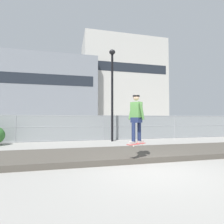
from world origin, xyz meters
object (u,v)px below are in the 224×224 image
Objects in this scene: parked_car_near at (53,127)px; skateboard at (136,144)px; street_lamp at (112,84)px; skater at (136,116)px.

skateboard is at bearing -71.24° from parked_car_near.
parked_car_near is at bearing 135.17° from street_lamp.
skateboard is 0.47× the size of skater.
skater is at bearing 90.00° from skateboard.
skater is (0.00, 0.00, 0.98)m from skateboard.
street_lamp reaches higher than parked_car_near.
skater reaches higher than skateboard.
street_lamp is 1.46× the size of parked_car_near.
skateboard is at bearing -96.23° from street_lamp.
street_lamp is 6.98m from parked_car_near.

